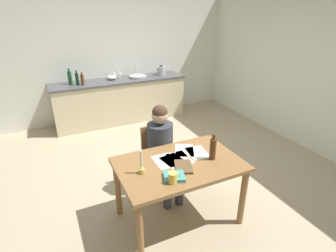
{
  "coord_description": "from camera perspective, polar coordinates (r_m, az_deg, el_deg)",
  "views": [
    {
      "loc": [
        -1.39,
        -3.01,
        2.26
      ],
      "look_at": [
        -0.05,
        -0.18,
        0.85
      ],
      "focal_mm": 28.53,
      "sensor_mm": 36.0,
      "label": 1
    }
  ],
  "objects": [
    {
      "name": "ground_plane",
      "position": [
        4.02,
        -0.46,
        -10.31
      ],
      "size": [
        5.2,
        5.2,
        0.04
      ],
      "primitive_type": "cube",
      "color": "tan"
    },
    {
      "name": "wall_back",
      "position": [
        5.86,
        -11.68,
        14.31
      ],
      "size": [
        5.2,
        0.12,
        2.6
      ],
      "primitive_type": "cube",
      "color": "silver",
      "rests_on": "ground"
    },
    {
      "name": "wall_right",
      "position": [
        5.09,
        27.58,
        10.66
      ],
      "size": [
        0.12,
        5.2,
        2.6
      ],
      "primitive_type": "cube",
      "color": "silver",
      "rests_on": "ground"
    },
    {
      "name": "kitchen_counter",
      "position": [
        5.72,
        -10.05,
        5.41
      ],
      "size": [
        2.71,
        0.64,
        0.9
      ],
      "color": "beige",
      "rests_on": "ground"
    },
    {
      "name": "dining_table",
      "position": [
        2.91,
        2.4,
        -9.64
      ],
      "size": [
        1.31,
        0.86,
        0.75
      ],
      "color": "olive",
      "rests_on": "ground"
    },
    {
      "name": "chair_at_table",
      "position": [
        3.53,
        -2.17,
        -6.21
      ],
      "size": [
        0.4,
        0.4,
        0.85
      ],
      "color": "olive",
      "rests_on": "ground"
    },
    {
      "name": "person_seated",
      "position": [
        3.31,
        -1.2,
        -4.32
      ],
      "size": [
        0.32,
        0.59,
        1.19
      ],
      "color": "#333842",
      "rests_on": "ground"
    },
    {
      "name": "coffee_mug",
      "position": [
        2.53,
        1.06,
        -10.97
      ],
      "size": [
        0.12,
        0.08,
        0.11
      ],
      "color": "#F2CC4C",
      "rests_on": "dining_table"
    },
    {
      "name": "candlestick",
      "position": [
        2.67,
        -5.7,
        -8.71
      ],
      "size": [
        0.06,
        0.06,
        0.25
      ],
      "color": "gold",
      "rests_on": "dining_table"
    },
    {
      "name": "book_magazine",
      "position": [
        2.61,
        1.33,
        -10.75
      ],
      "size": [
        0.24,
        0.23,
        0.03
      ],
      "primitive_type": "cube",
      "rotation": [
        0.0,
        0.0,
        -0.33
      ],
      "color": "teal",
      "rests_on": "dining_table"
    },
    {
      "name": "book_cookery",
      "position": [
        2.77,
        3.3,
        -8.67
      ],
      "size": [
        0.26,
        0.3,
        0.02
      ],
      "primitive_type": "cube",
      "rotation": [
        0.0,
        0.0,
        -0.39
      ],
      "color": "brown",
      "rests_on": "dining_table"
    },
    {
      "name": "paper_letter",
      "position": [
        3.09,
        3.54,
        -5.18
      ],
      "size": [
        0.32,
        0.36,
        0.0
      ],
      "primitive_type": "cube",
      "rotation": [
        0.0,
        0.0,
        -0.47
      ],
      "color": "white",
      "rests_on": "dining_table"
    },
    {
      "name": "paper_bill",
      "position": [
        2.93,
        2.51,
        -6.92
      ],
      "size": [
        0.21,
        0.3,
        0.0
      ],
      "primitive_type": "cube",
      "rotation": [
        0.0,
        0.0,
        -0.0
      ],
      "color": "white",
      "rests_on": "dining_table"
    },
    {
      "name": "paper_envelope",
      "position": [
        3.05,
        6.32,
        -5.66
      ],
      "size": [
        0.25,
        0.32,
        0.0
      ],
      "primitive_type": "cube",
      "rotation": [
        0.0,
        0.0,
        -0.14
      ],
      "color": "white",
      "rests_on": "dining_table"
    },
    {
      "name": "paper_receipt",
      "position": [
        2.88,
        1.29,
        -7.48
      ],
      "size": [
        0.26,
        0.33,
        0.0
      ],
      "primitive_type": "cube",
      "rotation": [
        0.0,
        0.0,
        0.17
      ],
      "color": "white",
      "rests_on": "dining_table"
    },
    {
      "name": "paper_notice",
      "position": [
        2.88,
        -0.7,
        -7.46
      ],
      "size": [
        0.21,
        0.3,
        0.0
      ],
      "primitive_type": "cube",
      "rotation": [
        0.0,
        0.0,
        -0.01
      ],
      "color": "white",
      "rests_on": "dining_table"
    },
    {
      "name": "wine_bottle_on_table",
      "position": [
        2.9,
        9.55,
        -4.78
      ],
      "size": [
        0.07,
        0.07,
        0.29
      ],
      "color": "#593319",
      "rests_on": "dining_table"
    },
    {
      "name": "sink_unit",
      "position": [
        5.71,
        -6.49,
        10.52
      ],
      "size": [
        0.36,
        0.36,
        0.24
      ],
      "color": "#B2B7BC",
      "rests_on": "kitchen_counter"
    },
    {
      "name": "bottle_oil",
      "position": [
        5.46,
        -20.24,
        9.7
      ],
      "size": [
        0.07,
        0.07,
        0.3
      ],
      "color": "#194C23",
      "rests_on": "kitchen_counter"
    },
    {
      "name": "bottle_vinegar",
      "position": [
        5.34,
        -18.84,
        9.5
      ],
      "size": [
        0.06,
        0.06,
        0.28
      ],
      "color": "black",
      "rests_on": "kitchen_counter"
    },
    {
      "name": "bottle_wine_red",
      "position": [
        5.34,
        -17.84,
        9.45
      ],
      "size": [
        0.06,
        0.06,
        0.24
      ],
      "color": "#593319",
      "rests_on": "kitchen_counter"
    },
    {
      "name": "mixing_bowl",
      "position": [
        5.61,
        -11.93,
        10.15
      ],
      "size": [
        0.19,
        0.19,
        0.09
      ],
      "primitive_type": "ellipsoid",
      "color": "white",
      "rests_on": "kitchen_counter"
    },
    {
      "name": "stovetop_kettle",
      "position": [
        5.88,
        -1.49,
        11.81
      ],
      "size": [
        0.18,
        0.18,
        0.22
      ],
      "color": "#B7BABF",
      "rests_on": "kitchen_counter"
    },
    {
      "name": "wine_glass_near_sink",
      "position": [
        5.72,
        -10.36,
        11.21
      ],
      "size": [
        0.07,
        0.07,
        0.15
      ],
      "color": "silver",
      "rests_on": "kitchen_counter"
    },
    {
      "name": "wine_glass_by_kettle",
      "position": [
        5.7,
        -11.47,
        11.06
      ],
      "size": [
        0.07,
        0.07,
        0.15
      ],
      "color": "silver",
      "rests_on": "kitchen_counter"
    }
  ]
}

